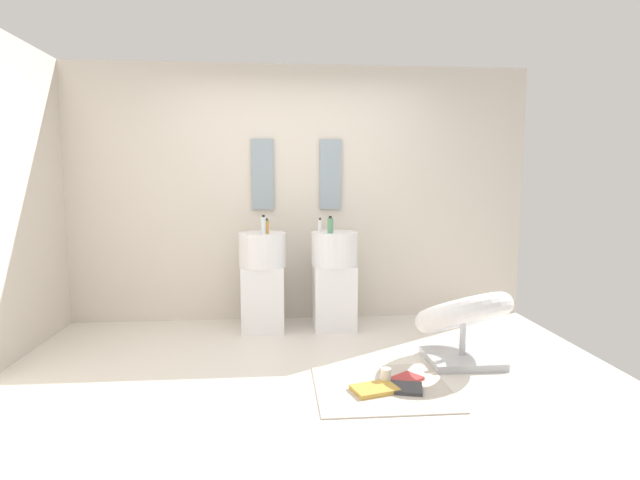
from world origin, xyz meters
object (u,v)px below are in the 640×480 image
(pedestal_sink_right, at_px, (334,278))
(magazine_ochre, at_px, (375,389))
(lounge_chair, at_px, (463,319))
(soap_bottle_green, at_px, (330,225))
(soap_bottle_clear, at_px, (263,225))
(magazine_red, at_px, (406,379))
(pedestal_sink_left, at_px, (263,279))
(soap_bottle_white, at_px, (320,225))
(coffee_mug, at_px, (386,376))
(magazine_charcoal, at_px, (405,388))
(soap_bottle_amber, at_px, (267,227))

(pedestal_sink_right, relative_size, magazine_ochre, 3.50)
(lounge_chair, bearing_deg, soap_bottle_green, 136.31)
(magazine_ochre, bearing_deg, soap_bottle_clear, 103.10)
(lounge_chair, height_order, magazine_red, lounge_chair)
(pedestal_sink_left, distance_m, lounge_chair, 1.91)
(soap_bottle_white, bearing_deg, coffee_mug, -76.72)
(pedestal_sink_left, height_order, lounge_chair, pedestal_sink_left)
(magazine_charcoal, bearing_deg, magazine_ochre, -164.60)
(pedestal_sink_right, bearing_deg, soap_bottle_amber, -170.23)
(magazine_red, distance_m, soap_bottle_clear, 1.90)
(magazine_charcoal, xyz_separation_m, soap_bottle_amber, (-0.97, 1.43, 0.99))
(lounge_chair, xyz_separation_m, magazine_red, (-0.55, -0.36, -0.33))
(magazine_ochre, xyz_separation_m, soap_bottle_white, (-0.24, 1.59, 0.98))
(pedestal_sink_right, distance_m, soap_bottle_clear, 0.87)
(magazine_red, xyz_separation_m, soap_bottle_amber, (-1.01, 1.27, 0.99))
(pedestal_sink_right, distance_m, magazine_red, 1.51)
(coffee_mug, height_order, soap_bottle_amber, soap_bottle_amber)
(magazine_red, bearing_deg, magazine_charcoal, -141.87)
(soap_bottle_green, bearing_deg, magazine_red, -71.94)
(lounge_chair, distance_m, soap_bottle_green, 1.49)
(pedestal_sink_left, height_order, soap_bottle_amber, soap_bottle_amber)
(soap_bottle_amber, bearing_deg, magazine_charcoal, -55.98)
(soap_bottle_white, bearing_deg, soap_bottle_green, -59.55)
(magazine_charcoal, relative_size, soap_bottle_green, 1.41)
(magazine_red, height_order, coffee_mug, coffee_mug)
(pedestal_sink_right, xyz_separation_m, soap_bottle_white, (-0.14, 0.04, 0.51))
(soap_bottle_clear, xyz_separation_m, soap_bottle_amber, (0.03, 0.04, -0.02))
(magazine_charcoal, height_order, magazine_red, magazine_charcoal)
(coffee_mug, bearing_deg, pedestal_sink_right, 98.33)
(magazine_charcoal, relative_size, soap_bottle_white, 1.71)
(magazine_ochre, relative_size, soap_bottle_white, 2.25)
(magazine_ochre, distance_m, magazine_charcoal, 0.21)
(magazine_charcoal, xyz_separation_m, soap_bottle_white, (-0.45, 1.59, 0.99))
(magazine_red, xyz_separation_m, soap_bottle_clear, (-1.04, 1.23, 1.01))
(soap_bottle_clear, bearing_deg, soap_bottle_white, 19.64)
(pedestal_sink_left, height_order, soap_bottle_clear, soap_bottle_clear)
(soap_bottle_clear, bearing_deg, magazine_charcoal, -54.53)
(soap_bottle_white, distance_m, soap_bottle_amber, 0.53)
(soap_bottle_clear, bearing_deg, magazine_ochre, -60.84)
(pedestal_sink_right, distance_m, magazine_ochre, 1.62)
(coffee_mug, bearing_deg, magazine_charcoal, -49.25)
(lounge_chair, distance_m, magazine_ochre, 1.02)
(soap_bottle_amber, distance_m, soap_bottle_green, 0.60)
(lounge_chair, xyz_separation_m, soap_bottle_green, (-0.96, 0.92, 0.67))
(soap_bottle_amber, bearing_deg, soap_bottle_green, 1.12)
(soap_bottle_clear, bearing_deg, coffee_mug, -55.10)
(pedestal_sink_right, relative_size, lounge_chair, 1.01)
(magazine_red, height_order, soap_bottle_white, soap_bottle_white)
(coffee_mug, height_order, soap_bottle_white, soap_bottle_white)
(soap_bottle_green, bearing_deg, pedestal_sink_right, 62.26)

